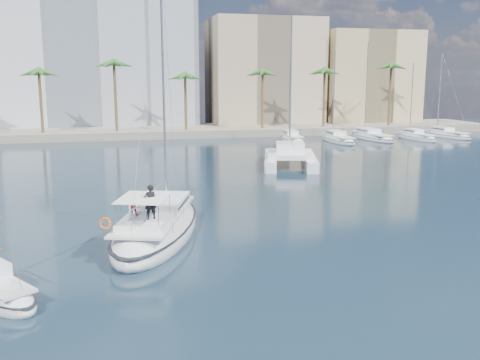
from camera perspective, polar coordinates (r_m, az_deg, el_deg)
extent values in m
plane|color=black|center=(30.44, -1.68, -6.98)|extent=(160.00, 160.00, 0.00)
cube|color=gray|center=(90.01, -9.58, 5.10)|extent=(120.00, 14.00, 1.20)
cube|color=silver|center=(101.70, -17.24, 12.98)|extent=(42.00, 16.00, 28.00)
cube|color=tan|center=(102.26, 2.52, 11.18)|extent=(20.00, 14.00, 20.00)
cube|color=tan|center=(107.61, 13.29, 10.36)|extent=(18.00, 12.00, 18.00)
cylinder|color=brown|center=(85.70, -9.50, 7.95)|extent=(0.44, 0.44, 10.50)
sphere|color=#2D5F23|center=(85.61, -9.61, 11.46)|extent=(3.60, 3.60, 3.60)
cylinder|color=brown|center=(94.31, 11.79, 8.12)|extent=(0.44, 0.44, 10.50)
sphere|color=#2D5F23|center=(94.23, 11.92, 11.30)|extent=(3.60, 3.60, 3.60)
ellipsoid|color=white|center=(32.28, -8.82, -5.32)|extent=(7.92, 13.69, 2.71)
ellipsoid|color=black|center=(32.18, -8.84, -4.66)|extent=(7.99, 13.82, 0.18)
cube|color=silver|center=(31.78, -8.98, -3.67)|extent=(5.79, 10.22, 0.12)
cube|color=white|center=(33.11, -8.40, -2.42)|extent=(3.96, 4.91, 0.60)
cube|color=black|center=(33.11, -8.40, -2.39)|extent=(3.82, 4.44, 0.14)
cylinder|color=#B7BABF|center=(33.73, -8.22, 11.96)|extent=(0.15, 0.15, 17.11)
cylinder|color=#B7BABF|center=(31.79, -8.91, -0.78)|extent=(1.70, 5.05, 0.11)
cube|color=white|center=(29.36, -10.11, -4.43)|extent=(3.35, 3.86, 0.36)
cube|color=white|center=(28.92, -10.26, -1.87)|extent=(3.35, 3.86, 0.04)
torus|color=silver|center=(28.02, -10.79, -3.77)|extent=(0.93, 0.34, 0.96)
torus|color=#E5520C|center=(28.09, -14.19, -4.51)|extent=(0.66, 0.38, 0.64)
imported|color=black|center=(28.98, -9.55, -2.32)|extent=(0.79, 0.63, 1.88)
imported|color=#AD1A28|center=(30.07, -11.32, -2.58)|extent=(0.70, 0.63, 1.19)
cube|color=white|center=(58.11, 3.28, 2.13)|extent=(4.22, 10.70, 1.10)
cube|color=white|center=(58.27, 7.41, 2.08)|extent=(4.22, 10.70, 1.10)
cube|color=white|center=(57.51, 5.38, 2.76)|extent=(6.29, 7.06, 0.50)
cube|color=white|center=(57.95, 5.37, 3.52)|extent=(3.77, 3.95, 1.00)
cube|color=black|center=(57.95, 5.37, 3.57)|extent=(3.67, 3.54, 0.18)
cylinder|color=#B7BABF|center=(59.11, 5.43, 10.18)|extent=(0.18, 0.18, 14.40)
ellipsoid|color=silver|center=(35.96, -5.76, -2.93)|extent=(0.24, 0.45, 0.22)
sphere|color=silver|center=(36.17, -5.80, -2.82)|extent=(0.12, 0.12, 0.12)
cube|color=gray|center=(35.92, -6.27, -2.91)|extent=(0.52, 0.19, 0.12)
cube|color=gray|center=(36.00, -5.25, -2.86)|extent=(0.52, 0.19, 0.12)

